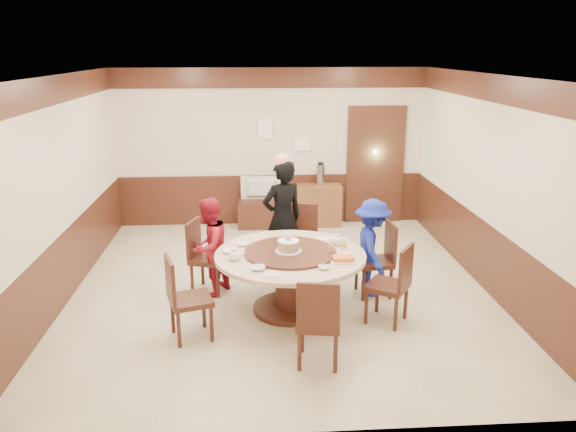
{
  "coord_description": "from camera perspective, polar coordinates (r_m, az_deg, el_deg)",
  "views": [
    {
      "loc": [
        -0.37,
        -7.0,
        3.12
      ],
      "look_at": [
        0.08,
        -0.29,
        1.1
      ],
      "focal_mm": 35.0,
      "sensor_mm": 36.0,
      "label": 1
    }
  ],
  "objects": [
    {
      "name": "chair_4",
      "position": [
        5.84,
        3.1,
        -12.11
      ],
      "size": [
        0.51,
        0.52,
        0.97
      ],
      "rotation": [
        0.0,
        0.0,
        6.11
      ],
      "color": "#3F1D13",
      "rests_on": "ground"
    },
    {
      "name": "chair_2",
      "position": [
        7.54,
        -8.13,
        -5.37
      ],
      "size": [
        0.56,
        0.55,
        0.97
      ],
      "rotation": [
        0.0,
        0.0,
        4.4
      ],
      "color": "#3F1D13",
      "rests_on": "ground"
    },
    {
      "name": "thermos",
      "position": [
        10.09,
        3.32,
        4.2
      ],
      "size": [
        0.15,
        0.15,
        0.38
      ],
      "primitive_type": "cylinder",
      "color": "silver",
      "rests_on": "side_cabinet"
    },
    {
      "name": "chair_5",
      "position": [
        6.75,
        10.17,
        -8.2
      ],
      "size": [
        0.61,
        0.61,
        0.97
      ],
      "rotation": [
        0.0,
        0.0,
        7.27
      ],
      "color": "#3F1D13",
      "rests_on": "ground"
    },
    {
      "name": "saucer_far",
      "position": [
        7.27,
        3.49,
        -2.3
      ],
      "size": [
        0.18,
        0.18,
        0.01
      ],
      "primitive_type": "cylinder",
      "color": "white",
      "rests_on": "banquet_table"
    },
    {
      "name": "banquet_table",
      "position": [
        6.84,
        0.23,
        -5.52
      ],
      "size": [
        1.82,
        1.82,
        0.78
      ],
      "color": "#3F1D13",
      "rests_on": "ground"
    },
    {
      "name": "bowl_4",
      "position": [
        6.8,
        -5.91,
        -3.59
      ],
      "size": [
        0.17,
        0.17,
        0.04
      ],
      "primitive_type": "imported",
      "color": "white",
      "rests_on": "banquet_table"
    },
    {
      "name": "bowl_3",
      "position": [
        6.72,
        5.94,
        -3.84
      ],
      "size": [
        0.13,
        0.13,
        0.04
      ],
      "primitive_type": "imported",
      "color": "white",
      "rests_on": "banquet_table"
    },
    {
      "name": "side_cabinet",
      "position": [
        10.23,
        3.14,
        1.11
      ],
      "size": [
        0.8,
        0.4,
        0.75
      ],
      "primitive_type": "cube",
      "color": "brown",
      "rests_on": "ground"
    },
    {
      "name": "notice_left",
      "position": [
        10.05,
        -2.32,
        8.85
      ],
      "size": [
        0.25,
        0.0,
        0.35
      ],
      "primitive_type": "cube",
      "color": "white",
      "rests_on": "room"
    },
    {
      "name": "bowl_0",
      "position": [
        7.03,
        -4.6,
        -2.88
      ],
      "size": [
        0.14,
        0.14,
        0.03
      ],
      "primitive_type": "imported",
      "color": "white",
      "rests_on": "banquet_table"
    },
    {
      "name": "chair_0",
      "position": [
        7.45,
        8.86,
        -5.69
      ],
      "size": [
        0.48,
        0.47,
        0.97
      ],
      "rotation": [
        0.0,
        0.0,
        1.64
      ],
      "color": "#3F1D13",
      "rests_on": "ground"
    },
    {
      "name": "bowl_2",
      "position": [
        6.27,
        -3.07,
        -5.31
      ],
      "size": [
        0.16,
        0.16,
        0.04
      ],
      "primitive_type": "imported",
      "color": "white",
      "rests_on": "banquet_table"
    },
    {
      "name": "television",
      "position": [
        10.04,
        -2.74,
        2.8
      ],
      "size": [
        0.73,
        0.11,
        0.42
      ],
      "primitive_type": "imported",
      "rotation": [
        0.0,
        0.0,
        3.12
      ],
      "color": "gray",
      "rests_on": "tv_stand"
    },
    {
      "name": "birthday_cake",
      "position": [
        6.71,
        0.04,
        -3.04
      ],
      "size": [
        0.32,
        0.32,
        0.21
      ],
      "color": "white",
      "rests_on": "banquet_table"
    },
    {
      "name": "bowl_1",
      "position": [
        6.29,
        3.66,
        -5.24
      ],
      "size": [
        0.13,
        0.13,
        0.04
      ],
      "primitive_type": "imported",
      "color": "white",
      "rests_on": "banquet_table"
    },
    {
      "name": "teapot_left",
      "position": [
        6.55,
        -5.47,
        -4.0
      ],
      "size": [
        0.17,
        0.15,
        0.13
      ],
      "primitive_type": "ellipsoid",
      "color": "white",
      "rests_on": "banquet_table"
    },
    {
      "name": "bottle_0",
      "position": [
        6.77,
        4.42,
        -3.12
      ],
      "size": [
        0.06,
        0.06,
        0.16
      ],
      "primitive_type": "cylinder",
      "color": "silver",
      "rests_on": "banquet_table"
    },
    {
      "name": "shrimp_platter",
      "position": [
        6.52,
        5.63,
        -4.41
      ],
      "size": [
        0.3,
        0.2,
        0.06
      ],
      "color": "white",
      "rests_on": "banquet_table"
    },
    {
      "name": "bottle_1",
      "position": [
        6.84,
        5.77,
        -2.94
      ],
      "size": [
        0.06,
        0.06,
        0.16
      ],
      "primitive_type": "cylinder",
      "color": "silver",
      "rests_on": "banquet_table"
    },
    {
      "name": "tv_stand",
      "position": [
        10.16,
        -2.71,
        0.28
      ],
      "size": [
        0.85,
        0.45,
        0.5
      ],
      "primitive_type": "cube",
      "color": "#3F1D13",
      "rests_on": "ground"
    },
    {
      "name": "person_standing",
      "position": [
        7.84,
        -0.57,
        -0.26
      ],
      "size": [
        0.72,
        0.62,
        1.67
      ],
      "primitive_type": "imported",
      "rotation": [
        0.0,
        0.0,
        3.57
      ],
      "color": "black",
      "rests_on": "ground"
    },
    {
      "name": "room",
      "position": [
        7.31,
        -0.75,
        0.5
      ],
      "size": [
        6.0,
        6.04,
        2.84
      ],
      "color": "beige",
      "rests_on": "ground"
    },
    {
      "name": "chair_1",
      "position": [
        8.11,
        1.51,
        -3.62
      ],
      "size": [
        0.49,
        0.5,
        0.97
      ],
      "rotation": [
        0.0,
        0.0,
        3.01
      ],
      "color": "#3F1D13",
      "rests_on": "ground"
    },
    {
      "name": "person_red",
      "position": [
        7.33,
        -8.02,
        -3.14
      ],
      "size": [
        0.74,
        0.79,
        1.3
      ],
      "primitive_type": "imported",
      "rotation": [
        0.0,
        0.0,
        4.21
      ],
      "color": "maroon",
      "rests_on": "ground"
    },
    {
      "name": "notice_right",
      "position": [
        10.13,
        1.4,
        7.21
      ],
      "size": [
        0.3,
        0.0,
        0.22
      ],
      "primitive_type": "cube",
      "color": "white",
      "rests_on": "room"
    },
    {
      "name": "saucer_near",
      "position": [
        6.14,
        -1.68,
        -5.94
      ],
      "size": [
        0.18,
        0.18,
        0.01
      ],
      "primitive_type": "cylinder",
      "color": "white",
      "rests_on": "banquet_table"
    },
    {
      "name": "teapot_right",
      "position": [
        7.04,
        4.94,
        -2.5
      ],
      "size": [
        0.17,
        0.15,
        0.13
      ],
      "primitive_type": "ellipsoid",
      "color": "white",
      "rests_on": "banquet_table"
    },
    {
      "name": "person_blue",
      "position": [
        7.34,
        8.53,
        -3.22
      ],
      "size": [
        0.48,
        0.83,
        1.28
      ],
      "primitive_type": "imported",
      "rotation": [
        0.0,
        0.0,
        1.58
      ],
      "color": "navy",
      "rests_on": "ground"
    },
    {
      "name": "chair_3",
      "position": [
        6.4,
        -10.0,
        -9.63
      ],
      "size": [
        0.56,
        0.55,
        0.97
      ],
      "rotation": [
        0.0,
        0.0,
        5.02
      ],
      "color": "#3F1D13",
      "rests_on": "ground"
    }
  ]
}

